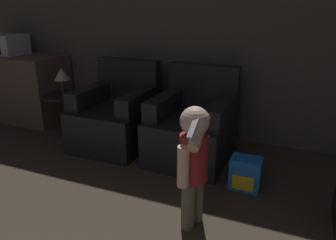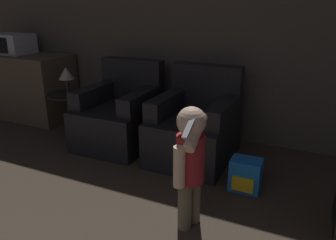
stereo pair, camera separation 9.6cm
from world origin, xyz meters
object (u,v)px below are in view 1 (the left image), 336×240
at_px(toy_backpack, 245,174).
at_px(microwave, 4,44).
at_px(armchair_right, 193,127).
at_px(armchair_left, 117,116).
at_px(lamp, 62,75).
at_px(person_toddler, 193,159).

distance_m(toy_backpack, microwave, 3.62).
relative_size(armchair_right, microwave, 1.71).
relative_size(armchair_left, lamp, 2.93).
relative_size(microwave, lamp, 1.72).
distance_m(person_toddler, lamp, 2.23).
bearing_deg(toy_backpack, armchair_right, 145.47).
distance_m(armchair_left, toy_backpack, 1.62).
bearing_deg(microwave, lamp, -14.89).
bearing_deg(person_toddler, armchair_right, -146.29).
bearing_deg(toy_backpack, microwave, 168.44).
relative_size(person_toddler, microwave, 1.65).
bearing_deg(lamp, microwave, 165.11).
height_order(toy_backpack, microwave, microwave).
distance_m(armchair_left, microwave, 2.04).
bearing_deg(armchair_left, armchair_right, -0.54).
relative_size(person_toddler, toy_backpack, 3.17).
distance_m(armchair_right, microwave, 2.91).
bearing_deg(lamp, toy_backpack, -9.72).
relative_size(armchair_left, person_toddler, 1.03).
height_order(armchair_left, armchair_right, same).
distance_m(microwave, lamp, 1.28).
bearing_deg(microwave, armchair_left, -8.10).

